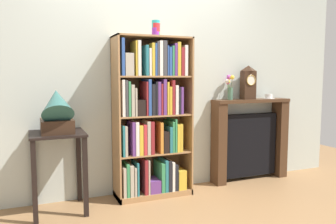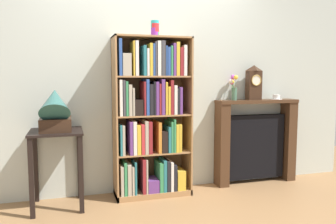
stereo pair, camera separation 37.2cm
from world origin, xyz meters
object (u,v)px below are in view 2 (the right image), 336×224
(side_table_left, at_px, (57,151))
(gramophone, at_px, (55,110))
(teacup_with_saucer, at_px, (276,97))
(fireplace_mantel, at_px, (255,142))
(mantel_clock, at_px, (254,83))
(bookshelf, at_px, (152,120))
(flower_vase, at_px, (233,86))
(cup_stack, at_px, (155,29))

(side_table_left, bearing_deg, gramophone, -90.00)
(side_table_left, distance_m, teacup_with_saucer, 2.64)
(fireplace_mantel, relative_size, mantel_clock, 2.50)
(bookshelf, relative_size, mantel_clock, 4.15)
(gramophone, relative_size, fireplace_mantel, 0.48)
(bookshelf, height_order, teacup_with_saucer, bookshelf)
(side_table_left, xyz_separation_m, teacup_with_saucer, (2.59, 0.15, 0.48))
(side_table_left, xyz_separation_m, gramophone, (-0.00, -0.06, 0.42))
(flower_vase, relative_size, teacup_with_saucer, 2.07)
(bookshelf, height_order, cup_stack, cup_stack)
(flower_vase, height_order, teacup_with_saucer, flower_vase)
(gramophone, xyz_separation_m, fireplace_mantel, (2.33, 0.22, -0.48))
(teacup_with_saucer, bearing_deg, gramophone, -175.42)
(flower_vase, bearing_deg, fireplace_mantel, 1.94)
(fireplace_mantel, xyz_separation_m, teacup_with_saucer, (0.26, -0.02, 0.55))
(cup_stack, relative_size, side_table_left, 0.21)
(fireplace_mantel, distance_m, mantel_clock, 0.73)
(side_table_left, height_order, fireplace_mantel, fireplace_mantel)
(bookshelf, height_order, fireplace_mantel, bookshelf)
(mantel_clock, bearing_deg, fireplace_mantel, 19.63)
(gramophone, distance_m, mantel_clock, 2.29)
(gramophone, bearing_deg, bookshelf, 7.53)
(side_table_left, xyz_separation_m, mantel_clock, (2.27, 0.15, 0.67))
(fireplace_mantel, bearing_deg, cup_stack, -174.24)
(gramophone, bearing_deg, side_table_left, 90.00)
(bookshelf, xyz_separation_m, teacup_with_saucer, (1.60, 0.08, 0.22))
(side_table_left, bearing_deg, mantel_clock, 3.70)
(side_table_left, relative_size, fireplace_mantel, 0.75)
(teacup_with_saucer, bearing_deg, flower_vase, 179.37)
(gramophone, bearing_deg, flower_vase, 6.09)
(side_table_left, height_order, mantel_clock, mantel_clock)
(cup_stack, height_order, mantel_clock, cup_stack)
(mantel_clock, bearing_deg, bookshelf, -176.67)
(flower_vase, bearing_deg, teacup_with_saucer, -0.63)
(bookshelf, relative_size, flower_vase, 5.70)
(gramophone, height_order, fireplace_mantel, gramophone)
(side_table_left, xyz_separation_m, fireplace_mantel, (2.33, 0.17, -0.06))
(fireplace_mantel, xyz_separation_m, mantel_clock, (-0.05, -0.02, 0.73))
(bookshelf, relative_size, fireplace_mantel, 1.66)
(cup_stack, bearing_deg, flower_vase, 7.00)
(bookshelf, height_order, side_table_left, bookshelf)
(mantel_clock, bearing_deg, side_table_left, -176.30)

